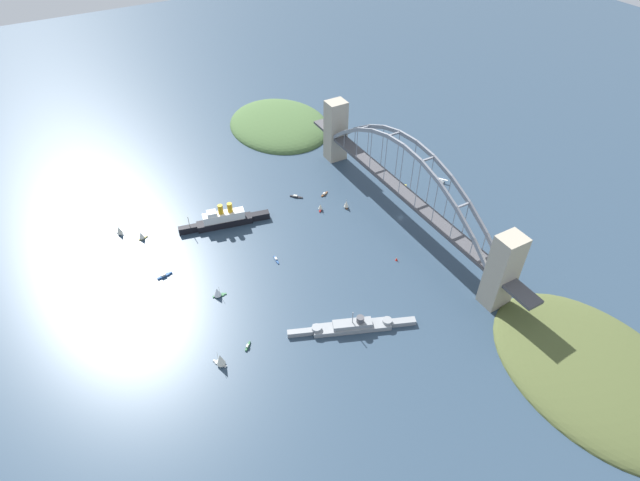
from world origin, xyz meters
TOP-DOWN VIEW (x-y plane):
  - ground_plane at (0.00, 0.00)m, footprint 1400.00×1400.00m
  - harbor_arch_bridge at (0.00, 0.00)m, footprint 283.78×18.33m
  - headland_west_shore at (-189.29, -14.54)m, footprint 144.52×103.96m
  - headland_east_shore at (194.32, 18.46)m, footprint 126.59×104.20m
  - ocean_liner at (64.41, 134.81)m, footprint 21.59×75.67m
  - naval_cruiser at (-82.30, 100.41)m, footprint 37.33×83.16m
  - seaplane_taxiing_near_bridge at (30.05, -25.47)m, footprint 9.61×9.59m
  - seaplane_second_in_formation at (23.18, -64.41)m, footprint 9.27×8.27m
  - small_boat_0 at (34.75, 33.55)m, footprint 7.32×5.30m
  - small_boat_1 at (60.79, 40.78)m, footprint 4.84×8.52m
  - small_boat_2 at (-60.94, 168.63)m, footprint 6.31×6.05m
  - small_boat_3 at (-65.45, 188.77)m, footprint 9.66×7.80m
  - small_boat_4 at (-8.68, 169.42)m, footprint 6.33×10.14m
  - small_boat_5 at (96.06, 214.75)m, footprint 7.61×6.05m
  - small_boat_6 at (70.02, 64.85)m, footprint 9.40×9.31m
  - small_boat_7 at (29.99, 197.37)m, footprint 3.47×11.83m
  - small_boat_8 at (43.11, 54.81)m, footprint 6.14×5.33m
  - small_boat_9 at (4.48, 116.40)m, footprint 9.33×2.18m
  - small_boat_10 at (81.11, 200.59)m, footprint 5.03×7.76m
  - channel_marker_buoy at (-41.75, 34.76)m, footprint 2.20×2.20m

SIDE VIEW (x-z plane):
  - ground_plane at x=0.00m, z-range 0.00..0.00m
  - headland_west_shore at x=-189.29m, z-range -9.05..9.05m
  - headland_east_shore at x=194.32m, z-range -12.79..12.79m
  - small_boat_9 at x=4.48m, z-range -0.30..1.73m
  - small_boat_6 at x=70.02m, z-range -0.29..1.83m
  - small_boat_1 at x=60.79m, z-range -0.33..1.93m
  - small_boat_2 at x=-60.94m, z-range -0.30..1.99m
  - small_boat_7 at x=29.99m, z-range -0.36..2.20m
  - channel_marker_buoy at x=-41.75m, z-range -0.26..2.49m
  - seaplane_taxiing_near_bridge at x=30.05m, z-range -0.40..4.54m
  - seaplane_second_in_formation at x=23.18m, z-range -0.41..4.71m
  - naval_cruiser at x=-82.30m, z-range -5.56..11.50m
  - small_boat_8 at x=43.11m, z-range -0.17..6.48m
  - small_boat_10 at x=81.11m, z-range -0.25..7.90m
  - small_boat_0 at x=34.75m, z-range -0.32..7.99m
  - small_boat_4 at x=-8.68m, z-range -0.36..8.67m
  - small_boat_5 at x=96.06m, z-range -0.37..9.05m
  - small_boat_3 at x=-65.45m, z-range -0.45..11.48m
  - ocean_liner at x=64.41m, z-range -4.48..16.83m
  - harbor_arch_bridge at x=0.00m, z-range -5.79..67.60m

